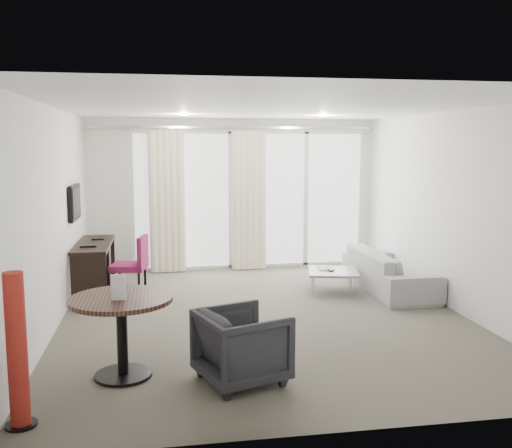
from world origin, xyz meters
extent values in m
cube|color=#575246|center=(0.00, 0.00, 0.00)|extent=(5.00, 6.00, 0.00)
cube|color=white|center=(0.00, 0.00, 2.60)|extent=(5.00, 6.00, 0.00)
cube|color=silver|center=(-2.50, 0.00, 1.30)|extent=(0.00, 6.00, 2.60)
cube|color=silver|center=(2.50, 0.00, 1.30)|extent=(0.00, 6.00, 2.60)
cube|color=silver|center=(0.00, -3.00, 1.30)|extent=(5.00, 0.00, 2.60)
cylinder|color=#FFE0B2|center=(-0.90, 1.60, 2.59)|extent=(0.12, 0.12, 0.02)
cylinder|color=#FFE0B2|center=(1.20, 1.60, 2.59)|extent=(0.12, 0.12, 0.02)
cylinder|color=maroon|center=(-2.35, -2.49, 0.60)|extent=(0.25, 0.25, 1.21)
imported|color=#242428|center=(-0.56, -1.94, 0.33)|extent=(0.93, 0.92, 0.67)
imported|color=#969698|center=(2.08, 1.01, 0.30)|extent=(0.80, 2.04, 0.60)
cube|color=#4D4D50|center=(0.30, 4.50, -0.06)|extent=(5.60, 3.00, 0.12)
camera|label=1|loc=(-1.26, -6.87, 2.14)|focal=40.00mm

